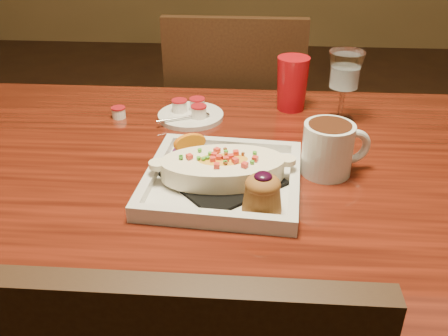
# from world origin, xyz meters

# --- Properties ---
(table) EXTENTS (1.50, 0.90, 0.75)m
(table) POSITION_xyz_m (0.00, 0.00, 0.65)
(table) COLOR maroon
(table) RESTS_ON floor
(chair_far) EXTENTS (0.42, 0.42, 0.93)m
(chair_far) POSITION_xyz_m (-0.00, 0.63, 0.51)
(chair_far) COLOR black
(chair_far) RESTS_ON floor
(plate) EXTENTS (0.30, 0.30, 0.08)m
(plate) POSITION_xyz_m (0.01, -0.06, 0.78)
(plate) COLOR silver
(plate) RESTS_ON table
(coffee_mug) EXTENTS (0.14, 0.10, 0.10)m
(coffee_mug) POSITION_xyz_m (0.21, 0.01, 0.81)
(coffee_mug) COLOR silver
(coffee_mug) RESTS_ON table
(goblet) EXTENTS (0.08, 0.08, 0.17)m
(goblet) POSITION_xyz_m (0.26, 0.26, 0.87)
(goblet) COLOR silver
(goblet) RESTS_ON table
(saucer) EXTENTS (0.16, 0.16, 0.11)m
(saucer) POSITION_xyz_m (-0.09, 0.25, 0.76)
(saucer) COLOR silver
(saucer) RESTS_ON table
(creamer_loose) EXTENTS (0.03, 0.03, 0.03)m
(creamer_loose) POSITION_xyz_m (-0.26, 0.24, 0.76)
(creamer_loose) COLOR white
(creamer_loose) RESTS_ON table
(red_tumbler) EXTENTS (0.08, 0.08, 0.13)m
(red_tumbler) POSITION_xyz_m (0.15, 0.33, 0.82)
(red_tumbler) COLOR #B80D16
(red_tumbler) RESTS_ON table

